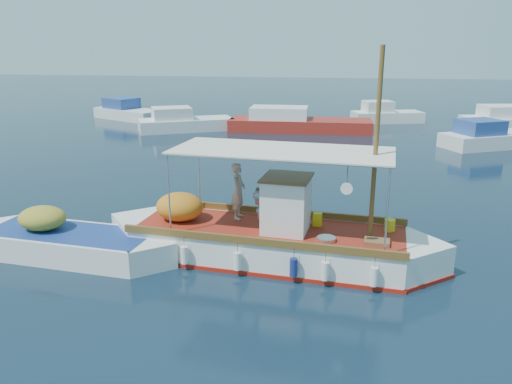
# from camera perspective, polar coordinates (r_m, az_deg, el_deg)

# --- Properties ---
(ground) EXTENTS (160.00, 160.00, 0.00)m
(ground) POSITION_cam_1_polar(r_m,az_deg,el_deg) (14.22, 3.85, -6.69)
(ground) COLOR black
(ground) RESTS_ON ground
(fishing_caique) EXTENTS (9.43, 3.26, 5.78)m
(fishing_caique) POSITION_cam_1_polar(r_m,az_deg,el_deg) (13.55, 1.21, -5.53)
(fishing_caique) COLOR white
(fishing_caique) RESTS_ON ground
(dinghy) EXTENTS (6.33, 2.21, 1.55)m
(dinghy) POSITION_cam_1_polar(r_m,az_deg,el_deg) (14.69, -20.67, -5.63)
(dinghy) COLOR white
(dinghy) RESTS_ON ground
(bg_boat_nw) EXTENTS (6.70, 5.00, 1.80)m
(bg_boat_nw) POSITION_cam_1_polar(r_m,az_deg,el_deg) (34.55, -8.32, 7.77)
(bg_boat_nw) COLOR silver
(bg_boat_nw) RESTS_ON ground
(bg_boat_n) EXTENTS (9.59, 3.10, 1.80)m
(bg_boat_n) POSITION_cam_1_polar(r_m,az_deg,el_deg) (34.21, 4.54, 7.81)
(bg_boat_n) COLOR maroon
(bg_boat_n) RESTS_ON ground
(bg_boat_ne) EXTENTS (5.89, 4.50, 1.80)m
(bg_boat_ne) POSITION_cam_1_polar(r_m,az_deg,el_deg) (31.35, 24.95, 5.55)
(bg_boat_ne) COLOR silver
(bg_boat_ne) RESTS_ON ground
(bg_boat_far_w) EXTENTS (6.46, 4.88, 1.80)m
(bg_boat_far_w) POSITION_cam_1_polar(r_m,az_deg,el_deg) (41.06, -14.45, 8.78)
(bg_boat_far_w) COLOR silver
(bg_boat_far_w) RESTS_ON ground
(bg_boat_far_n) EXTENTS (5.50, 3.38, 1.80)m
(bg_boat_far_n) POSITION_cam_1_polar(r_m,az_deg,el_deg) (39.22, 14.53, 8.44)
(bg_boat_far_n) COLOR silver
(bg_boat_far_n) RESTS_ON ground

